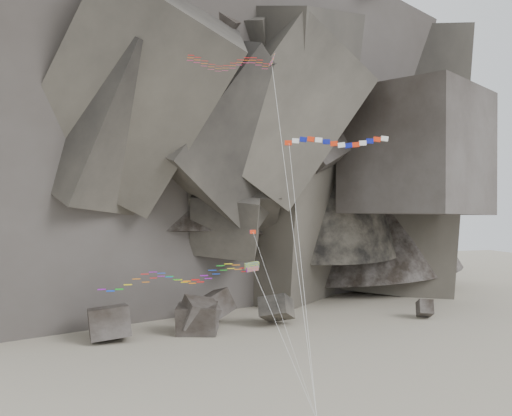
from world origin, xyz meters
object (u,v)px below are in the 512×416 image
object	(u,v)px
delta_kite	(226,63)
pennant_kite	(263,264)
banner_kite	(336,143)
parafoil_kite	(172,277)

from	to	relation	value
delta_kite	pennant_kite	distance (m)	18.61
delta_kite	banner_kite	xyz separation A→B (m)	(10.22, -1.65, -7.21)
delta_kite	parafoil_kite	size ratio (longest dim) A/B	1.85
banner_kite	parafoil_kite	world-z (taller)	banner_kite
delta_kite	pennant_kite	bearing A→B (deg)	-43.25
banner_kite	parafoil_kite	distance (m)	19.53
banner_kite	delta_kite	bearing A→B (deg)	-167.38
parafoil_kite	pennant_kite	world-z (taller)	pennant_kite
banner_kite	pennant_kite	bearing A→B (deg)	-147.73
banner_kite	parafoil_kite	size ratio (longest dim) A/B	1.39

